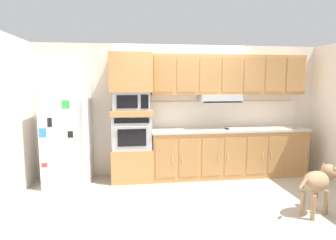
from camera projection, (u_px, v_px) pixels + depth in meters
ground_plane at (192, 192)px, 4.66m from camera, size 9.60×9.60×0.00m
back_kitchen_wall at (181, 110)px, 5.59m from camera, size 6.20×0.12×2.50m
side_panel_left at (5, 119)px, 4.15m from camera, size 0.12×7.10×2.50m
refrigerator at (67, 135)px, 4.95m from camera, size 0.76×0.73×1.76m
oven_base_cabinet at (132, 163)px, 5.24m from camera, size 0.74×0.62×0.60m
built_in_oven at (132, 131)px, 5.16m from camera, size 0.70×0.62×0.60m
appliance_mid_shelf at (132, 112)px, 5.11m from camera, size 0.74×0.62×0.10m
microwave at (131, 101)px, 5.08m from camera, size 0.64×0.54×0.32m
appliance_upper_cabinet at (131, 73)px, 5.02m from camera, size 0.74×0.62×0.68m
lower_cabinet_run at (229, 153)px, 5.45m from camera, size 2.94×0.63×0.88m
countertop_slab at (229, 129)px, 5.39m from camera, size 2.98×0.64×0.04m
backsplash_panel at (225, 114)px, 5.64m from camera, size 2.98×0.02×0.50m
upper_cabinet_with_hood at (228, 76)px, 5.38m from camera, size 2.94×0.48×0.88m
screwdriver at (227, 129)px, 5.27m from camera, size 0.16×0.15×0.03m
dog at (319, 181)px, 3.83m from camera, size 0.79×0.46×0.68m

